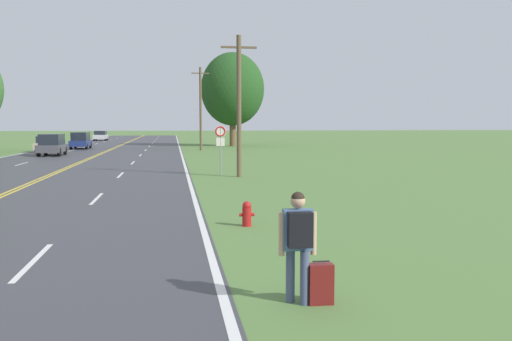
# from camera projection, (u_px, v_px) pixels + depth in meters

# --- Properties ---
(hitchhiker_person) EXTENTS (0.58, 0.42, 1.70)m
(hitchhiker_person) POSITION_uv_depth(u_px,v_px,m) (298.00, 236.00, 8.06)
(hitchhiker_person) COLOR #475175
(hitchhiker_person) RESTS_ON ground
(suitcase) EXTENTS (0.38, 0.19, 0.67)m
(suitcase) POSITION_uv_depth(u_px,v_px,m) (321.00, 284.00, 8.13)
(suitcase) COLOR maroon
(suitcase) RESTS_ON ground
(fire_hydrant) EXTENTS (0.40, 0.24, 0.66)m
(fire_hydrant) POSITION_uv_depth(u_px,v_px,m) (247.00, 214.00, 14.31)
(fire_hydrant) COLOR red
(fire_hydrant) RESTS_ON ground
(traffic_sign) EXTENTS (0.60, 0.10, 2.60)m
(traffic_sign) POSITION_uv_depth(u_px,v_px,m) (220.00, 138.00, 28.43)
(traffic_sign) COLOR gray
(traffic_sign) RESTS_ON ground
(utility_pole_midground) EXTENTS (1.80, 0.24, 7.10)m
(utility_pole_midground) POSITION_uv_depth(u_px,v_px,m) (239.00, 104.00, 27.24)
(utility_pole_midground) COLOR brown
(utility_pole_midground) RESTS_ON ground
(utility_pole_far) EXTENTS (1.80, 0.24, 8.30)m
(utility_pole_far) POSITION_uv_depth(u_px,v_px,m) (201.00, 107.00, 54.24)
(utility_pole_far) COLOR brown
(utility_pole_far) RESTS_ON ground
(tree_behind_sign) EXTENTS (7.52, 7.52, 11.10)m
(tree_behind_sign) POSITION_uv_depth(u_px,v_px,m) (233.00, 89.00, 64.28)
(tree_behind_sign) COLOR brown
(tree_behind_sign) RESTS_ON ground
(car_dark_grey_suv_approaching) EXTENTS (1.83, 4.07, 1.82)m
(car_dark_grey_suv_approaching) POSITION_uv_depth(u_px,v_px,m) (52.00, 144.00, 45.58)
(car_dark_grey_suv_approaching) COLOR black
(car_dark_grey_suv_approaching) RESTS_ON ground
(car_champagne_hatchback_mid_near) EXTENTS (2.02, 4.22, 1.52)m
(car_champagne_hatchback_mid_near) POSITION_uv_depth(u_px,v_px,m) (49.00, 143.00, 51.24)
(car_champagne_hatchback_mid_near) COLOR black
(car_champagne_hatchback_mid_near) RESTS_ON ground
(car_dark_blue_van_mid_far) EXTENTS (1.80, 4.19, 1.78)m
(car_dark_blue_van_mid_far) POSITION_uv_depth(u_px,v_px,m) (81.00, 140.00, 57.65)
(car_dark_blue_van_mid_far) COLOR black
(car_dark_blue_van_mid_far) RESTS_ON ground
(car_silver_hatchback_receding) EXTENTS (1.94, 3.47, 1.55)m
(car_silver_hatchback_receding) POSITION_uv_depth(u_px,v_px,m) (101.00, 135.00, 84.89)
(car_silver_hatchback_receding) COLOR black
(car_silver_hatchback_receding) RESTS_ON ground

